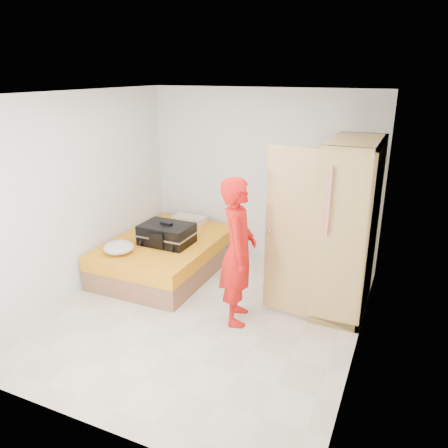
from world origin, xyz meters
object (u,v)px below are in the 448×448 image
at_px(bed, 166,255).
at_px(suitcase, 167,234).
at_px(round_cushion, 119,247).
at_px(wardrobe, 344,232).
at_px(person, 238,252).

bearing_deg(bed, suitcase, -48.52).
height_order(bed, suitcase, suitcase).
bearing_deg(suitcase, round_cushion, -125.59).
relative_size(bed, wardrobe, 0.96).
height_order(bed, round_cushion, round_cushion).
distance_m(wardrobe, suitcase, 2.43).
distance_m(bed, round_cushion, 0.81).
bearing_deg(wardrobe, suitcase, -177.02).
distance_m(person, suitcase, 1.54).
bearing_deg(round_cushion, wardrobe, 13.64).
height_order(wardrobe, person, wardrobe).
bearing_deg(round_cushion, person, -4.00).
height_order(wardrobe, round_cushion, wardrobe).
relative_size(wardrobe, round_cushion, 5.11).
distance_m(wardrobe, round_cushion, 2.93).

